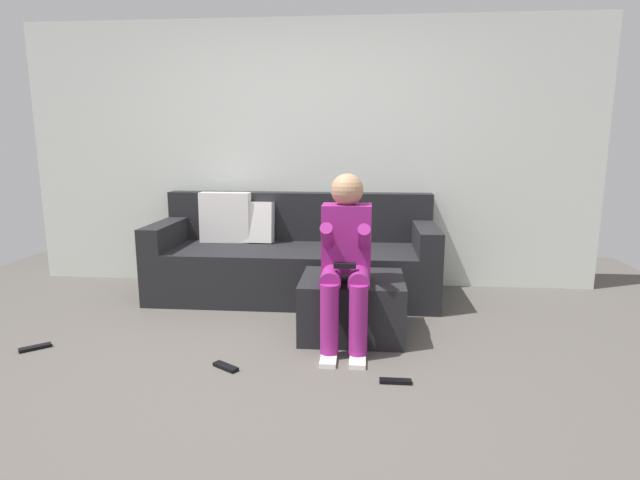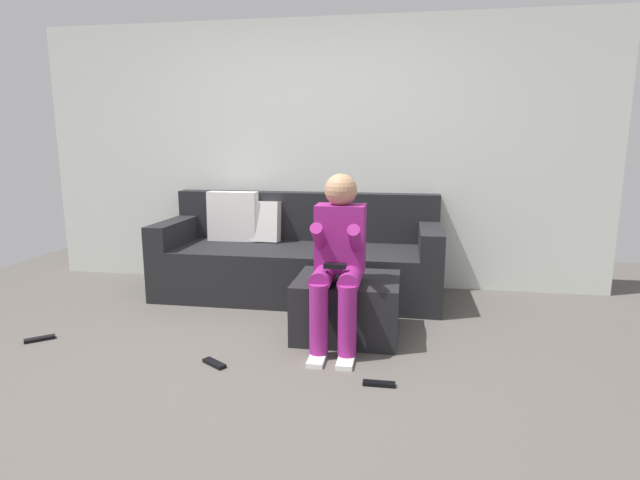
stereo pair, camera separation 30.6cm
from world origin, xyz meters
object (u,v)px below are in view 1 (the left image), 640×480
person_seated (346,253)px  remote_by_storage_bin (226,367)px  couch_sectional (293,259)px  ottoman (352,306)px  remote_near_ottoman (395,381)px  remote_under_side_table (35,348)px

person_seated → remote_by_storage_bin: person_seated is taller
couch_sectional → remote_by_storage_bin: 1.59m
ottoman → couch_sectional: bearing=121.2°
couch_sectional → remote_near_ottoman: 1.87m
person_seated → remote_by_storage_bin: 1.04m
ottoman → remote_under_side_table: ottoman is taller
remote_near_ottoman → remote_under_side_table: bearing=173.4°
remote_near_ottoman → remote_by_storage_bin: bearing=174.5°
remote_by_storage_bin → person_seated: bearing=66.4°
ottoman → remote_by_storage_bin: bearing=-139.4°
ottoman → person_seated: person_seated is taller
remote_near_ottoman → remote_by_storage_bin: same height
ottoman → remote_by_storage_bin: size_ratio=4.01×
remote_near_ottoman → remote_under_side_table: (-2.34, 0.27, 0.00)m
remote_near_ottoman → remote_by_storage_bin: size_ratio=1.02×
person_seated → remote_by_storage_bin: bearing=-146.9°
remote_by_storage_bin → remote_under_side_table: size_ratio=0.93×
couch_sectional → ottoman: bearing=-58.8°
couch_sectional → person_seated: person_seated is taller
couch_sectional → remote_under_side_table: couch_sectional is taller
couch_sectional → person_seated: 1.24m
ottoman → remote_near_ottoman: size_ratio=3.95×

